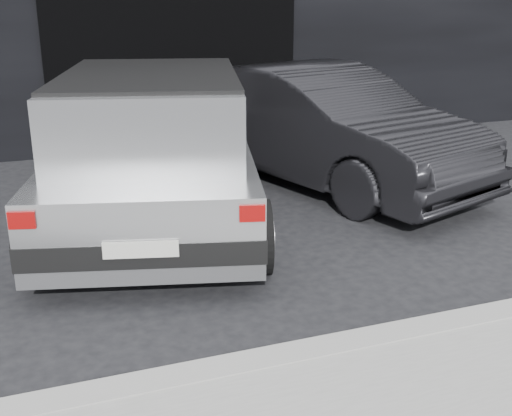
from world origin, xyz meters
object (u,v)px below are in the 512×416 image
object	(u,v)px
second_car	(322,126)
cat_siamese	(191,252)
silver_hatchback	(154,141)
cat_white	(124,256)

from	to	relation	value
second_car	cat_siamese	world-z (taller)	second_car
silver_hatchback	second_car	xyz separation A→B (m)	(2.38, 0.77, -0.14)
cat_white	silver_hatchback	bearing A→B (deg)	139.51
silver_hatchback	cat_siamese	world-z (taller)	silver_hatchback
cat_siamese	cat_white	size ratio (longest dim) A/B	0.92
second_car	silver_hatchback	bearing A→B (deg)	179.31
silver_hatchback	second_car	distance (m)	2.51
second_car	cat_white	distance (m)	3.70
second_car	cat_white	size ratio (longest dim) A/B	5.95
silver_hatchback	cat_white	distance (m)	1.64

